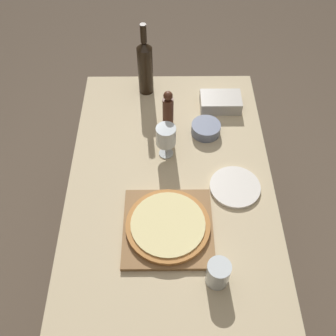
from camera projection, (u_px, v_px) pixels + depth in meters
The scene contains 11 objects.
ground_plane at pixel (170, 256), 2.21m from camera, with size 12.00×12.00×0.00m, color brown.
dining_table at pixel (170, 190), 1.70m from camera, with size 0.83×1.28×0.75m.
cutting_board at pixel (168, 228), 1.46m from camera, with size 0.33×0.33×0.02m.
pizza at pixel (168, 225), 1.44m from camera, with size 0.31×0.31×0.02m.
wine_bottle at pixel (145, 66), 1.83m from camera, with size 0.07×0.07×0.36m.
pepper_mill at pixel (168, 115), 1.67m from camera, with size 0.05×0.05×0.24m.
wine_glass at pixel (166, 136), 1.61m from camera, with size 0.08×0.08×0.16m.
small_bowl at pixel (206, 129), 1.75m from camera, with size 0.13×0.13×0.05m.
drinking_tumbler at pixel (218, 273), 1.30m from camera, with size 0.08×0.08×0.10m.
dinner_plate at pixel (235, 187), 1.57m from camera, with size 0.20×0.20×0.01m.
food_container at pixel (220, 102), 1.85m from camera, with size 0.19×0.12×0.06m.
Camera 1 is at (-0.02, -0.98, 2.04)m, focal length 42.00 mm.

